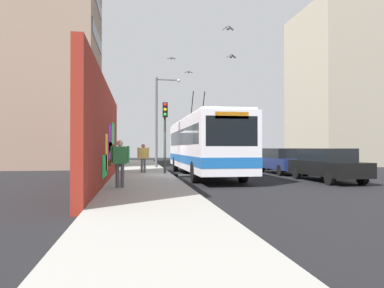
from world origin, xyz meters
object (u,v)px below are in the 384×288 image
(parked_car_white, at_px, (253,158))
(parked_car_black, at_px, (326,164))
(street_lamp, at_px, (159,116))
(city_bus, at_px, (203,144))
(pedestrian_midblock, at_px, (143,156))
(pedestrian_near_wall, at_px, (120,159))
(traffic_light, at_px, (165,125))
(parked_car_navy, at_px, (282,160))

(parked_car_white, bearing_deg, parked_car_black, -180.00)
(parked_car_black, xyz_separation_m, parked_car_white, (10.97, 0.00, -0.00))
(street_lamp, bearing_deg, parked_car_black, -147.86)
(city_bus, xyz_separation_m, parked_car_black, (-4.28, -5.20, -0.99))
(city_bus, xyz_separation_m, parked_car_white, (6.69, -5.20, -0.99))
(pedestrian_midblock, distance_m, street_lamp, 7.02)
(parked_car_black, bearing_deg, street_lamp, 32.14)
(parked_car_white, xyz_separation_m, street_lamp, (0.55, 7.24, 3.25))
(pedestrian_near_wall, height_order, street_lamp, street_lamp)
(city_bus, relative_size, traffic_light, 3.13)
(street_lamp, bearing_deg, parked_car_white, -94.31)
(parked_car_navy, relative_size, pedestrian_midblock, 2.81)
(parked_car_white, xyz_separation_m, pedestrian_midblock, (-5.70, 8.56, 0.31))
(parked_car_black, height_order, pedestrian_near_wall, pedestrian_near_wall)
(parked_car_navy, bearing_deg, city_bus, 101.25)
(parked_car_black, xyz_separation_m, street_lamp, (11.51, 7.24, 3.25))
(parked_car_navy, bearing_deg, parked_car_black, -180.00)
(parked_car_navy, distance_m, traffic_light, 7.67)
(parked_car_white, bearing_deg, parked_car_navy, -180.00)
(parked_car_white, distance_m, traffic_light, 9.98)
(pedestrian_midblock, bearing_deg, traffic_light, -121.31)
(parked_car_white, xyz_separation_m, pedestrian_near_wall, (-13.50, 9.57, 0.34))
(parked_car_white, distance_m, pedestrian_midblock, 10.29)
(parked_car_black, height_order, pedestrian_midblock, pedestrian_midblock)
(pedestrian_midblock, height_order, pedestrian_near_wall, pedestrian_near_wall)
(pedestrian_near_wall, bearing_deg, pedestrian_midblock, -7.40)
(parked_car_black, relative_size, parked_car_navy, 1.03)
(parked_car_white, relative_size, traffic_light, 1.08)
(pedestrian_midblock, relative_size, traffic_light, 0.42)
(city_bus, bearing_deg, pedestrian_midblock, 73.49)
(parked_car_black, xyz_separation_m, pedestrian_near_wall, (-2.53, 9.57, 0.34))
(city_bus, bearing_deg, traffic_light, 83.12)
(parked_car_white, height_order, street_lamp, street_lamp)
(pedestrian_midblock, bearing_deg, pedestrian_near_wall, 172.60)
(parked_car_white, relative_size, pedestrian_midblock, 2.59)
(parked_car_black, height_order, parked_car_white, same)
(traffic_light, bearing_deg, street_lamp, -0.94)
(parked_car_white, bearing_deg, pedestrian_near_wall, 144.66)
(pedestrian_near_wall, xyz_separation_m, street_lamp, (14.05, -2.34, 2.90))
(parked_car_white, bearing_deg, pedestrian_midblock, 123.64)
(parked_car_white, height_order, pedestrian_near_wall, pedestrian_near_wall)
(parked_car_navy, height_order, street_lamp, street_lamp)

